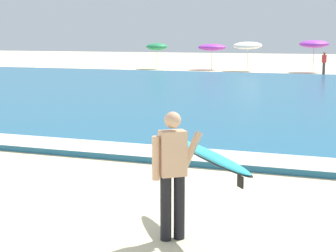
{
  "coord_description": "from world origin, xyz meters",
  "views": [
    {
      "loc": [
        5.47,
        -6.25,
        2.69
      ],
      "look_at": [
        2.07,
        2.85,
        1.1
      ],
      "focal_mm": 58.68,
      "sensor_mm": 36.0,
      "label": 1
    }
  ],
  "objects_px": {
    "beach_umbrella_1": "(212,47)",
    "beach_umbrella_3": "(314,44)",
    "beach_umbrella_0": "(157,47)",
    "beach_umbrella_2": "(248,46)",
    "beachgoer_near_row_mid": "(324,62)",
    "surfer_with_board": "(189,163)"
  },
  "relations": [
    {
      "from": "surfer_with_board",
      "to": "beach_umbrella_2",
      "type": "height_order",
      "value": "beach_umbrella_2"
    },
    {
      "from": "surfer_with_board",
      "to": "beachgoer_near_row_mid",
      "type": "distance_m",
      "value": 33.89
    },
    {
      "from": "beach_umbrella_1",
      "to": "beach_umbrella_2",
      "type": "height_order",
      "value": "beach_umbrella_2"
    },
    {
      "from": "beach_umbrella_3",
      "to": "beach_umbrella_1",
      "type": "bearing_deg",
      "value": 176.5
    },
    {
      "from": "beach_umbrella_1",
      "to": "beach_umbrella_3",
      "type": "height_order",
      "value": "beach_umbrella_3"
    },
    {
      "from": "beach_umbrella_2",
      "to": "beachgoer_near_row_mid",
      "type": "xyz_separation_m",
      "value": [
        5.92,
        -1.76,
        -1.13
      ]
    },
    {
      "from": "surfer_with_board",
      "to": "beach_umbrella_2",
      "type": "distance_m",
      "value": 36.34
    },
    {
      "from": "beach_umbrella_0",
      "to": "beach_umbrella_3",
      "type": "bearing_deg",
      "value": 0.7
    },
    {
      "from": "beach_umbrella_0",
      "to": "beach_umbrella_3",
      "type": "xyz_separation_m",
      "value": [
        12.61,
        0.15,
        0.28
      ]
    },
    {
      "from": "beach_umbrella_0",
      "to": "beach_umbrella_2",
      "type": "height_order",
      "value": "beach_umbrella_2"
    },
    {
      "from": "beach_umbrella_2",
      "to": "beach_umbrella_3",
      "type": "height_order",
      "value": "beach_umbrella_3"
    },
    {
      "from": "beach_umbrella_0",
      "to": "beach_umbrella_2",
      "type": "xyz_separation_m",
      "value": [
        7.64,
        -0.17,
        0.14
      ]
    },
    {
      "from": "beach_umbrella_1",
      "to": "beach_umbrella_3",
      "type": "relative_size",
      "value": 0.93
    },
    {
      "from": "beach_umbrella_0",
      "to": "beachgoer_near_row_mid",
      "type": "distance_m",
      "value": 13.74
    },
    {
      "from": "beach_umbrella_1",
      "to": "beach_umbrella_3",
      "type": "distance_m",
      "value": 8.1
    },
    {
      "from": "beach_umbrella_0",
      "to": "beach_umbrella_1",
      "type": "xyz_separation_m",
      "value": [
        4.54,
        0.65,
        -0.04
      ]
    },
    {
      "from": "beach_umbrella_2",
      "to": "beachgoer_near_row_mid",
      "type": "bearing_deg",
      "value": -16.59
    },
    {
      "from": "beach_umbrella_1",
      "to": "beachgoer_near_row_mid",
      "type": "xyz_separation_m",
      "value": [
        9.03,
        -2.58,
        -0.95
      ]
    },
    {
      "from": "surfer_with_board",
      "to": "beach_umbrella_0",
      "type": "distance_m",
      "value": 38.71
    },
    {
      "from": "beach_umbrella_3",
      "to": "beachgoer_near_row_mid",
      "type": "bearing_deg",
      "value": -65.41
    },
    {
      "from": "beach_umbrella_2",
      "to": "beach_umbrella_3",
      "type": "relative_size",
      "value": 0.95
    },
    {
      "from": "beach_umbrella_2",
      "to": "beachgoer_near_row_mid",
      "type": "distance_m",
      "value": 6.28
    }
  ]
}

